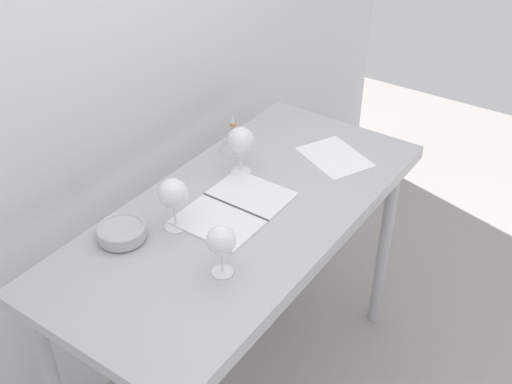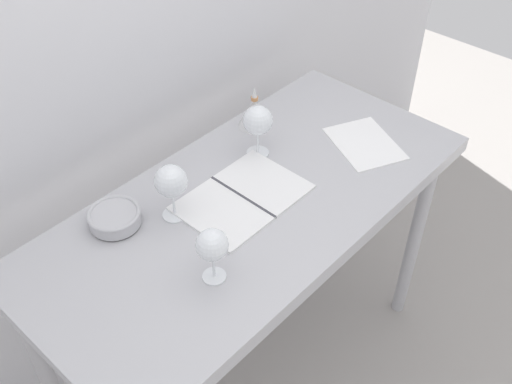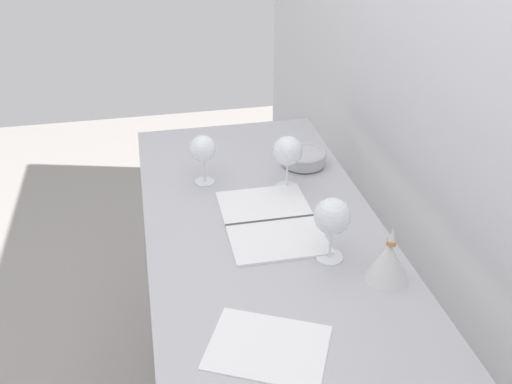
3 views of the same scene
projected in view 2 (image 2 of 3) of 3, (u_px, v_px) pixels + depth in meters
ground_plane at (252, 368)px, 2.34m from camera, size 6.00×6.00×0.00m
back_wall at (125, 18)px, 1.73m from camera, size 3.80×0.04×2.60m
steel_counter at (252, 225)px, 1.81m from camera, size 1.40×0.65×0.90m
wine_glass_far_right at (258, 122)px, 1.82m from camera, size 0.09×0.09×0.17m
wine_glass_near_left at (212, 246)px, 1.45m from camera, size 0.08×0.08×0.16m
wine_glass_far_left at (171, 182)px, 1.61m from camera, size 0.09×0.09×0.17m
open_notebook at (242, 197)px, 1.74m from camera, size 0.37×0.26×0.01m
tasting_sheet_upper at (365, 143)px, 1.94m from camera, size 0.27×0.30×0.00m
tasting_bowl at (115, 217)px, 1.65m from camera, size 0.15×0.15×0.05m
decanter_funnel at (255, 113)px, 1.98m from camera, size 0.11×0.11×0.15m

